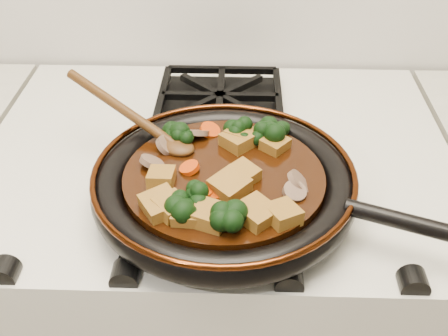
{
  "coord_description": "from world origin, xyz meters",
  "views": [
    {
      "loc": [
        0.04,
        0.94,
        1.42
      ],
      "look_at": [
        0.02,
        1.55,
        0.97
      ],
      "focal_mm": 45.0,
      "sensor_mm": 36.0,
      "label": 1
    }
  ],
  "objects": [
    {
      "name": "stove",
      "position": [
        0.0,
        1.69,
        0.45
      ],
      "size": [
        0.76,
        0.6,
        0.9
      ],
      "primitive_type": "cube",
      "color": "beige",
      "rests_on": "ground"
    },
    {
      "name": "burner_grate_front",
      "position": [
        0.0,
        1.55,
        0.91
      ],
      "size": [
        0.23,
        0.23,
        0.03
      ],
      "primitive_type": null,
      "color": "black",
      "rests_on": "stove"
    },
    {
      "name": "burner_grate_back",
      "position": [
        0.0,
        1.83,
        0.91
      ],
      "size": [
        0.23,
        0.23,
        0.03
      ],
      "primitive_type": null,
      "color": "black",
      "rests_on": "stove"
    },
    {
      "name": "skillet",
      "position": [
        0.02,
        1.55,
        0.94
      ],
      "size": [
        0.47,
        0.36,
        0.05
      ],
      "rotation": [
        0.0,
        0.0,
        -0.37
      ],
      "color": "black",
      "rests_on": "burner_grate_front"
    },
    {
      "name": "braising_sauce",
      "position": [
        0.02,
        1.55,
        0.95
      ],
      "size": [
        0.28,
        0.28,
        0.02
      ],
      "primitive_type": "cylinder",
      "color": "black",
      "rests_on": "skillet"
    },
    {
      "name": "tofu_cube_0",
      "position": [
        0.03,
        1.51,
        0.97
      ],
      "size": [
        0.06,
        0.06,
        0.03
      ],
      "primitive_type": "cube",
      "rotation": [
        -0.1,
        -0.07,
        2.38
      ],
      "color": "brown",
      "rests_on": "braising_sauce"
    },
    {
      "name": "tofu_cube_1",
      "position": [
        0.04,
        1.63,
        0.97
      ],
      "size": [
        0.05,
        0.05,
        0.03
      ],
      "primitive_type": "cube",
      "rotation": [
        -0.0,
        0.1,
        1.06
      ],
      "color": "brown",
      "rests_on": "braising_sauce"
    },
    {
      "name": "tofu_cube_2",
      "position": [
        0.06,
        1.46,
        0.97
      ],
      "size": [
        0.06,
        0.06,
        0.03
      ],
      "primitive_type": "cube",
      "rotation": [
        0.08,
        0.03,
        0.78
      ],
      "color": "brown",
      "rests_on": "braising_sauce"
    },
    {
      "name": "tofu_cube_3",
      "position": [
        0.09,
        1.61,
        0.97
      ],
      "size": [
        0.05,
        0.05,
        0.02
      ],
      "primitive_type": "cube",
      "rotation": [
        0.05,
        -0.01,
        0.87
      ],
      "color": "brown",
      "rests_on": "braising_sauce"
    },
    {
      "name": "tofu_cube_4",
      "position": [
        -0.07,
        1.53,
        0.97
      ],
      "size": [
        0.04,
        0.04,
        0.03
      ],
      "primitive_type": "cube",
      "rotation": [
        -0.03,
        0.12,
        1.52
      ],
      "color": "brown",
      "rests_on": "braising_sauce"
    },
    {
      "name": "tofu_cube_5",
      "position": [
        0.09,
        1.46,
        0.97
      ],
      "size": [
        0.05,
        0.05,
        0.02
      ],
      "primitive_type": "cube",
      "rotation": [
        0.07,
        0.02,
        2.12
      ],
      "color": "brown",
      "rests_on": "braising_sauce"
    },
    {
      "name": "tofu_cube_6",
      "position": [
        -0.05,
        1.47,
        0.97
      ],
      "size": [
        0.06,
        0.05,
        0.03
      ],
      "primitive_type": "cube",
      "rotation": [
        0.07,
        -0.08,
        2.33
      ],
      "color": "brown",
      "rests_on": "braising_sauce"
    },
    {
      "name": "tofu_cube_7",
      "position": [
        0.0,
        1.45,
        0.97
      ],
      "size": [
        0.05,
        0.05,
        0.03
      ],
      "primitive_type": "cube",
      "rotation": [
        0.03,
        -0.03,
        2.77
      ],
      "color": "brown",
      "rests_on": "braising_sauce"
    },
    {
      "name": "tofu_cube_8",
      "position": [
        0.04,
        1.54,
        0.97
      ],
      "size": [
        0.05,
        0.05,
        0.03
      ],
      "primitive_type": "cube",
      "rotation": [
        -0.09,
        -0.06,
        2.34
      ],
      "color": "brown",
      "rests_on": "braising_sauce"
    },
    {
      "name": "tofu_cube_9",
      "position": [
        0.03,
        1.62,
        0.97
      ],
      "size": [
        0.06,
        0.06,
        0.02
      ],
      "primitive_type": "cube",
      "rotation": [
        0.0,
        0.03,
        2.35
      ],
      "color": "brown",
      "rests_on": "braising_sauce"
    },
    {
      "name": "tofu_cube_10",
      "position": [
        -0.06,
        1.47,
        0.97
      ],
      "size": [
        0.06,
        0.06,
        0.03
      ],
      "primitive_type": "cube",
      "rotation": [
        0.04,
        -0.08,
        0.56
      ],
      "color": "brown",
      "rests_on": "braising_sauce"
    },
    {
      "name": "tofu_cube_11",
      "position": [
        -0.03,
        1.46,
        0.97
      ],
      "size": [
        0.04,
        0.04,
        0.02
      ],
      "primitive_type": "cube",
      "rotation": [
        -0.04,
        -0.07,
        1.5
      ],
      "color": "brown",
      "rests_on": "braising_sauce"
    },
    {
      "name": "broccoli_floret_0",
      "position": [
        0.02,
        1.44,
        0.97
      ],
      "size": [
        0.09,
        0.09,
        0.07
      ],
      "primitive_type": null,
      "rotation": [
        0.1,
        -0.16,
        0.55
      ],
      "color": "black",
      "rests_on": "braising_sauce"
    },
    {
      "name": "broccoli_floret_1",
      "position": [
        -0.05,
        1.62,
        0.97
      ],
      "size": [
        0.09,
        0.09,
        0.06
      ],
      "primitive_type": null,
      "rotation": [
        -0.02,
        0.23,
        0.73
      ],
      "color": "black",
      "rests_on": "braising_sauce"
    },
    {
      "name": "broccoli_floret_2",
      "position": [
        -0.03,
        1.46,
        0.97
      ],
      "size": [
        0.09,
        0.08,
        0.06
      ],
      "primitive_type": null,
      "rotation": [
        -0.03,
        0.24,
        2.79
      ],
      "color": "black",
      "rests_on": "braising_sauce"
    },
    {
      "name": "broccoli_floret_3",
      "position": [
        0.09,
        1.64,
        0.97
      ],
      "size": [
        0.07,
        0.07,
        0.06
      ],
      "primitive_type": null,
      "rotation": [
        0.1,
        0.22,
        1.7
      ],
      "color": "black",
      "rests_on": "braising_sauce"
    },
    {
      "name": "broccoli_floret_4",
      "position": [
        0.04,
        1.63,
        0.97
      ],
      "size": [
        0.08,
        0.09,
        0.07
      ],
      "primitive_type": null,
      "rotation": [
        -0.13,
        0.21,
        0.87
      ],
      "color": "black",
      "rests_on": "braising_sauce"
    },
    {
      "name": "broccoli_floret_5",
      "position": [
        -0.02,
        1.49,
        0.97
      ],
      "size": [
        0.08,
        0.08,
        0.06
      ],
      "primitive_type": null,
      "rotation": [
        0.23,
        0.06,
        1.96
      ],
      "color": "black",
      "rests_on": "braising_sauce"
    },
    {
      "name": "broccoli_floret_6",
      "position": [
        0.07,
        1.63,
        0.97
      ],
      "size": [
        0.09,
        0.08,
        0.08
      ],
      "primitive_type": null,
      "rotation": [
        -0.19,
        -0.24,
        0.34
      ],
      "color": "black",
      "rests_on": "braising_sauce"
    },
    {
      "name": "carrot_coin_0",
      "position": [
        -0.01,
        1.65,
        0.96
      ],
      "size": [
        0.03,
        0.03,
        0.02
      ],
      "primitive_type": "cylinder",
      "rotation": [
        0.21,
        0.35,
        0.0
      ],
      "color": "#BF3405",
      "rests_on": "braising_sauce"
    },
    {
      "name": "carrot_coin_1",
      "position": [
        -0.03,
        1.56,
        0.96
      ],
      "size": [
        0.03,
        0.03,
        0.02
      ],
      "primitive_type": "cylinder",
      "rotation": [
        0.04,
        -0.34,
        0.0
      ],
      "color": "#BF3405",
      "rests_on": "braising_sauce"
    },
    {
      "name": "carrot_coin_2",
      "position": [
        0.08,
        1.62,
        0.96
      ],
      "size": [
        0.03,
        0.03,
        0.02
      ],
      "primitive_type": "cylinder",
      "rotation": [
        -0.09,
        0.3,
        0.0
      ],
      "color": "#BF3405",
      "rests_on": "braising_sauce"
    },
    {
      "name": "carrot_coin_3",
      "position": [
        0.01,
        1.51,
        0.96
      ],
      "size": [
        0.03,
        0.03,
        0.02
      ],
      "primitive_type": "cylinder",
      "rotation": [
        0.26,
        -0.19,
        0.0
      ],
      "color": "#BF3405",
      "rests_on": "braising_sauce"
    },
    {
      "name": "carrot_coin_4",
      "position": [
        0.0,
        1.51,
        0.96
      ],
      "size": [
        0.03,
        0.03,
        0.02
      ],
      "primitive_type": "cylinder",
      "rotation": [
        0.22,
        0.26,
        0.0
      ],
      "color": "#BF3405",
      "rests_on": "braising_sauce"
    },
    {
      "name": "carrot_coin_5",
      "position": [
        -0.01,
        1.5,
        0.96
      ],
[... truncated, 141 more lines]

